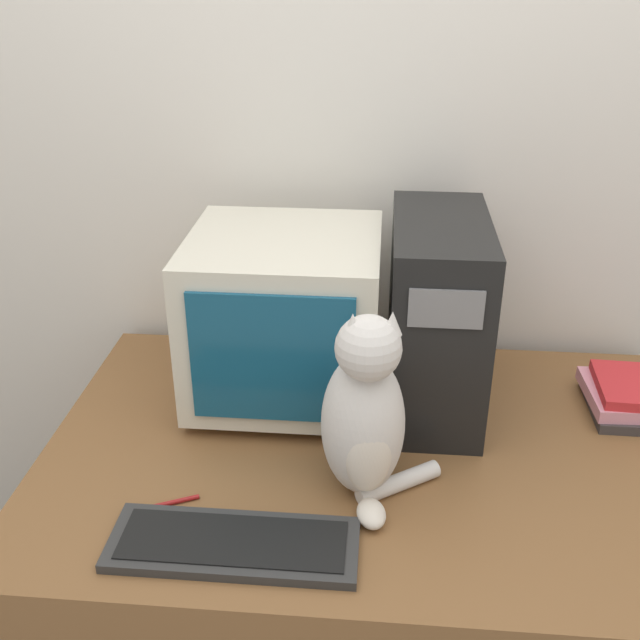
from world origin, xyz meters
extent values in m
cube|color=silver|center=(0.00, 0.95, 1.25)|extent=(7.00, 0.05, 2.50)
cube|color=brown|center=(0.00, 0.44, 0.38)|extent=(1.36, 0.89, 0.76)
cube|color=beige|center=(-0.21, 0.64, 0.77)|extent=(0.28, 0.23, 0.02)
cube|color=beige|center=(-0.21, 0.64, 0.96)|extent=(0.41, 0.39, 0.36)
cube|color=navy|center=(-0.21, 0.44, 0.96)|extent=(0.33, 0.01, 0.28)
cube|color=black|center=(0.12, 0.64, 0.97)|extent=(0.20, 0.41, 0.43)
cube|color=slate|center=(0.12, 0.43, 1.09)|extent=(0.14, 0.01, 0.08)
cube|color=#2D2D2D|center=(-0.23, 0.13, 0.77)|extent=(0.43, 0.16, 0.02)
cube|color=black|center=(-0.23, 0.13, 0.78)|extent=(0.39, 0.12, 0.00)
ellipsoid|color=silver|center=(-0.02, 0.32, 0.91)|extent=(0.18, 0.20, 0.29)
ellipsoid|color=beige|center=(-0.01, 0.26, 0.88)|extent=(0.09, 0.06, 0.16)
sphere|color=silver|center=(-0.02, 0.29, 1.08)|extent=(0.14, 0.14, 0.12)
cone|color=silver|center=(-0.04, 0.28, 1.13)|extent=(0.03, 0.03, 0.04)
cone|color=silver|center=(0.02, 0.30, 1.13)|extent=(0.03, 0.03, 0.04)
ellipsoid|color=beige|center=(0.00, 0.22, 0.78)|extent=(0.07, 0.08, 0.04)
cylinder|color=silver|center=(0.05, 0.31, 0.78)|extent=(0.16, 0.13, 0.03)
cube|color=#383333|center=(0.55, 0.63, 0.77)|extent=(0.14, 0.20, 0.02)
cube|color=pink|center=(0.55, 0.64, 0.80)|extent=(0.17, 0.20, 0.03)
cube|color=red|center=(0.54, 0.63, 0.82)|extent=(0.12, 0.19, 0.02)
cylinder|color=maroon|center=(-0.38, 0.23, 0.77)|extent=(0.12, 0.06, 0.01)
camera|label=1|loc=(0.00, -0.82, 1.69)|focal=42.00mm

